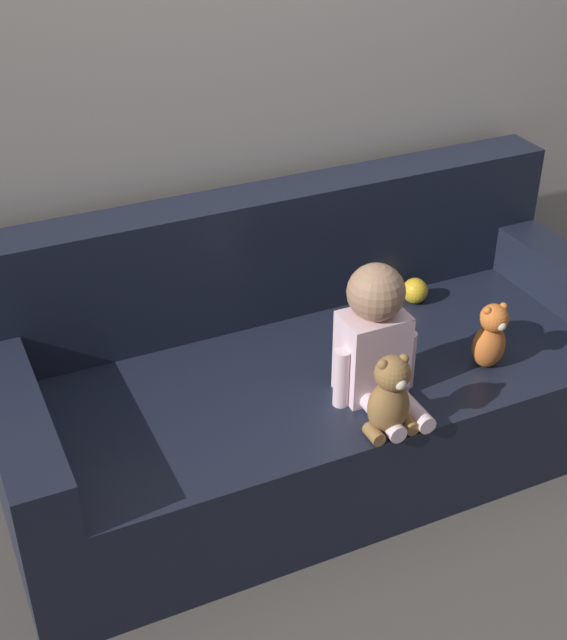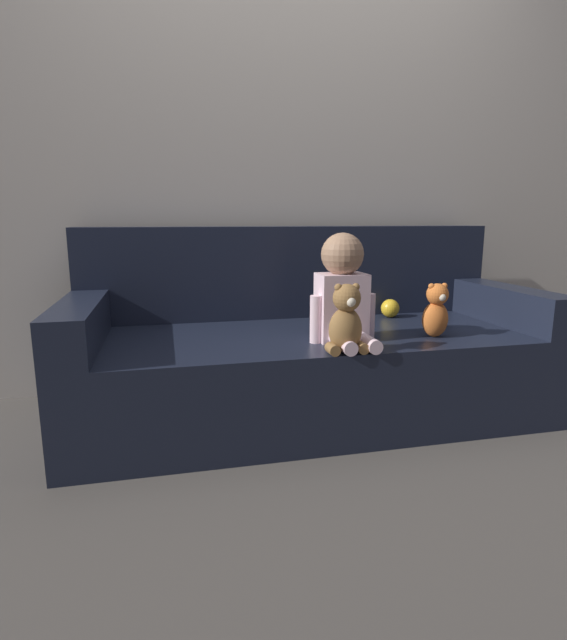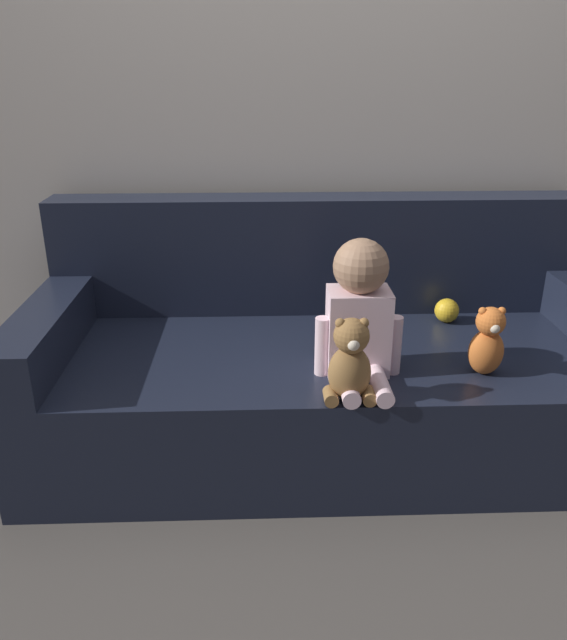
{
  "view_description": "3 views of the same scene",
  "coord_description": "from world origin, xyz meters",
  "px_view_note": "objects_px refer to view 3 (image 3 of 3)",
  "views": [
    {
      "loc": [
        -1.1,
        -2.1,
        2.04
      ],
      "look_at": [
        -0.16,
        -0.08,
        0.63
      ],
      "focal_mm": 50.0,
      "sensor_mm": 36.0,
      "label": 1
    },
    {
      "loc": [
        -0.62,
        -2.1,
        0.88
      ],
      "look_at": [
        -0.15,
        -0.13,
        0.47
      ],
      "focal_mm": 28.0,
      "sensor_mm": 36.0,
      "label": 2
    },
    {
      "loc": [
        -0.23,
        -2.01,
        1.31
      ],
      "look_at": [
        -0.16,
        -0.01,
        0.49
      ],
      "focal_mm": 35.0,
      "sensor_mm": 36.0,
      "label": 3
    }
  ],
  "objects_px": {
    "person_baby": "(359,314)",
    "toy_ball": "(447,310)",
    "teddy_bear_brown": "(350,362)",
    "plush_toy_side": "(488,341)",
    "couch": "(326,362)"
  },
  "relations": [
    {
      "from": "teddy_bear_brown",
      "to": "toy_ball",
      "type": "distance_m",
      "value": 0.75
    },
    {
      "from": "person_baby",
      "to": "toy_ball",
      "type": "distance_m",
      "value": 0.6
    },
    {
      "from": "teddy_bear_brown",
      "to": "toy_ball",
      "type": "xyz_separation_m",
      "value": [
        0.46,
        0.59,
        -0.08
      ]
    },
    {
      "from": "person_baby",
      "to": "couch",
      "type": "bearing_deg",
      "value": 103.52
    },
    {
      "from": "teddy_bear_brown",
      "to": "plush_toy_side",
      "type": "bearing_deg",
      "value": 18.28
    },
    {
      "from": "teddy_bear_brown",
      "to": "plush_toy_side",
      "type": "distance_m",
      "value": 0.48
    },
    {
      "from": "teddy_bear_brown",
      "to": "plush_toy_side",
      "type": "height_order",
      "value": "teddy_bear_brown"
    },
    {
      "from": "couch",
      "to": "toy_ball",
      "type": "height_order",
      "value": "couch"
    },
    {
      "from": "teddy_bear_brown",
      "to": "toy_ball",
      "type": "bearing_deg",
      "value": 52.2
    },
    {
      "from": "plush_toy_side",
      "to": "couch",
      "type": "bearing_deg",
      "value": 146.53
    },
    {
      "from": "couch",
      "to": "plush_toy_side",
      "type": "xyz_separation_m",
      "value": [
        0.47,
        -0.31,
        0.22
      ]
    },
    {
      "from": "person_baby",
      "to": "teddy_bear_brown",
      "type": "distance_m",
      "value": 0.2
    },
    {
      "from": "person_baby",
      "to": "toy_ball",
      "type": "bearing_deg",
      "value": 45.25
    },
    {
      "from": "couch",
      "to": "person_baby",
      "type": "xyz_separation_m",
      "value": [
        0.07,
        -0.29,
        0.31
      ]
    },
    {
      "from": "teddy_bear_brown",
      "to": "couch",
      "type": "bearing_deg",
      "value": 92.32
    }
  ]
}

